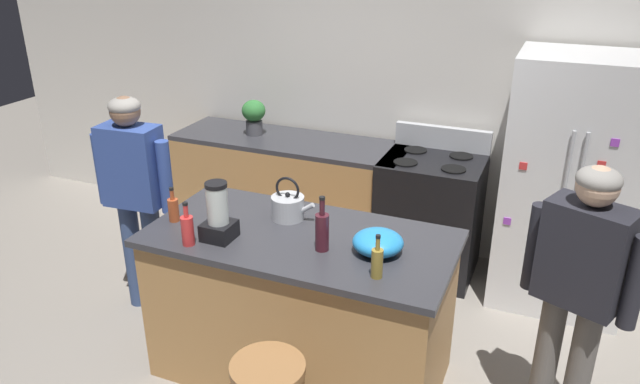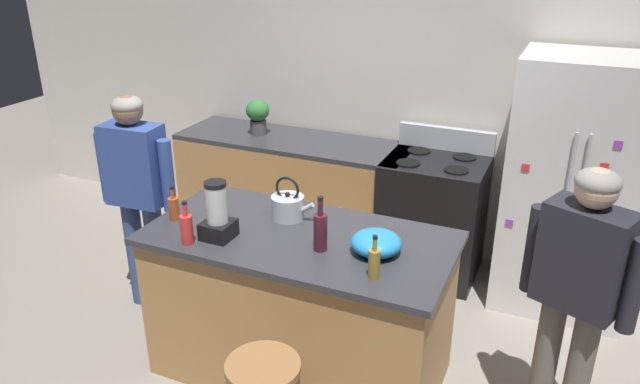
# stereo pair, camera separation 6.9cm
# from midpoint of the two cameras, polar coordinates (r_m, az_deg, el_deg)

# --- Properties ---
(ground_plane) EXTENTS (14.00, 14.00, 0.00)m
(ground_plane) POSITION_cam_midpoint_polar(r_m,az_deg,el_deg) (3.99, -2.25, -16.41)
(ground_plane) COLOR gray
(back_wall) EXTENTS (8.00, 0.10, 2.70)m
(back_wall) POSITION_cam_midpoint_polar(r_m,az_deg,el_deg) (5.05, 6.96, 9.41)
(back_wall) COLOR silver
(back_wall) RESTS_ON ground_plane
(kitchen_island) EXTENTS (1.77, 0.89, 0.96)m
(kitchen_island) POSITION_cam_midpoint_polar(r_m,az_deg,el_deg) (3.70, -2.37, -10.68)
(kitchen_island) COLOR #B7844C
(kitchen_island) RESTS_ON ground_plane
(back_counter_run) EXTENTS (2.00, 0.64, 0.96)m
(back_counter_run) POSITION_cam_midpoint_polar(r_m,az_deg,el_deg) (5.24, -3.17, 0.03)
(back_counter_run) COLOR #B7844C
(back_counter_run) RESTS_ON ground_plane
(refrigerator) EXTENTS (0.90, 0.73, 1.83)m
(refrigerator) POSITION_cam_midpoint_polar(r_m,az_deg,el_deg) (4.57, 22.19, 0.58)
(refrigerator) COLOR silver
(refrigerator) RESTS_ON ground_plane
(stove_range) EXTENTS (0.76, 0.65, 1.14)m
(stove_range) POSITION_cam_midpoint_polar(r_m,az_deg,el_deg) (4.85, 9.91, -2.18)
(stove_range) COLOR black
(stove_range) RESTS_ON ground_plane
(person_by_island_left) EXTENTS (0.60, 0.25, 1.58)m
(person_by_island_left) POSITION_cam_midpoint_polar(r_m,az_deg,el_deg) (4.32, -17.56, 0.55)
(person_by_island_left) COLOR #384C7A
(person_by_island_left) RESTS_ON ground_plane
(person_by_sink_right) EXTENTS (0.58, 0.35, 1.56)m
(person_by_sink_right) POSITION_cam_midpoint_polar(r_m,az_deg,el_deg) (3.30, 22.74, -7.81)
(person_by_sink_right) COLOR #66605B
(person_by_sink_right) RESTS_ON ground_plane
(potted_plant) EXTENTS (0.20, 0.20, 0.30)m
(potted_plant) POSITION_cam_midpoint_polar(r_m,az_deg,el_deg) (5.17, -6.67, 7.26)
(potted_plant) COLOR #4C4C51
(potted_plant) RESTS_ON back_counter_run
(blender_appliance) EXTENTS (0.17, 0.17, 0.34)m
(blender_appliance) POSITION_cam_midpoint_polar(r_m,az_deg,el_deg) (3.41, -10.19, -2.20)
(blender_appliance) COLOR black
(blender_appliance) RESTS_ON kitchen_island
(bottle_wine) EXTENTS (0.08, 0.08, 0.32)m
(bottle_wine) POSITION_cam_midpoint_polar(r_m,az_deg,el_deg) (3.25, -0.41, -3.67)
(bottle_wine) COLOR #471923
(bottle_wine) RESTS_ON kitchen_island
(bottle_cooking_sauce) EXTENTS (0.06, 0.06, 0.22)m
(bottle_cooking_sauce) POSITION_cam_midpoint_polar(r_m,az_deg,el_deg) (3.70, -14.22, -1.56)
(bottle_cooking_sauce) COLOR #B24C26
(bottle_cooking_sauce) RESTS_ON kitchen_island
(bottle_soda) EXTENTS (0.07, 0.07, 0.26)m
(bottle_soda) POSITION_cam_midpoint_polar(r_m,az_deg,el_deg) (3.40, -12.99, -3.46)
(bottle_soda) COLOR red
(bottle_soda) RESTS_ON kitchen_island
(bottle_vinegar) EXTENTS (0.06, 0.06, 0.24)m
(bottle_vinegar) POSITION_cam_midpoint_polar(r_m,az_deg,el_deg) (3.03, 4.77, -6.61)
(bottle_vinegar) COLOR olive
(bottle_vinegar) RESTS_ON kitchen_island
(mixing_bowl) EXTENTS (0.28, 0.28, 0.12)m
(mixing_bowl) POSITION_cam_midpoint_polar(r_m,az_deg,el_deg) (3.26, 4.90, -4.77)
(mixing_bowl) COLOR #268CD8
(mixing_bowl) RESTS_ON kitchen_island
(tea_kettle) EXTENTS (0.28, 0.20, 0.27)m
(tea_kettle) POSITION_cam_midpoint_polar(r_m,az_deg,el_deg) (3.63, -3.58, -1.36)
(tea_kettle) COLOR #B7BABF
(tea_kettle) RESTS_ON kitchen_island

